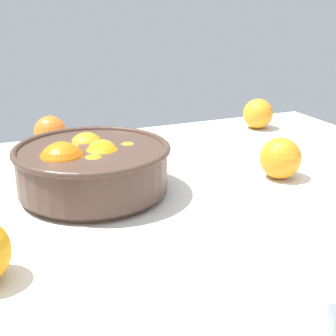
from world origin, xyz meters
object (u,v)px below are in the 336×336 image
object	(u,v)px
juice_glass	(327,324)
fruit_bowl	(92,167)
loose_orange_0	(50,132)
loose_orange_3	(280,158)
loose_orange_1	(258,114)

from	to	relation	value
juice_glass	fruit_bowl	bearing A→B (deg)	101.92
fruit_bowl	juice_glass	size ratio (longest dim) A/B	3.27
fruit_bowl	juice_glass	bearing A→B (deg)	-78.08
loose_orange_0	loose_orange_3	size ratio (longest dim) A/B	0.92
loose_orange_0	loose_orange_3	distance (cm)	53.92
loose_orange_0	loose_orange_1	bearing A→B (deg)	-4.88
fruit_bowl	loose_orange_1	size ratio (longest dim) A/B	3.49
fruit_bowl	juice_glass	distance (cm)	51.12
loose_orange_0	loose_orange_3	bearing A→B (deg)	-45.31
loose_orange_3	juice_glass	bearing A→B (deg)	-120.29
loose_orange_0	loose_orange_3	xyz separation A→B (cm)	(37.92, -38.33, 0.32)
loose_orange_0	juice_glass	bearing A→B (deg)	-81.39
loose_orange_1	loose_orange_0	bearing A→B (deg)	175.12
loose_orange_1	loose_orange_3	distance (cm)	37.56
fruit_bowl	loose_orange_1	distance (cm)	59.39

